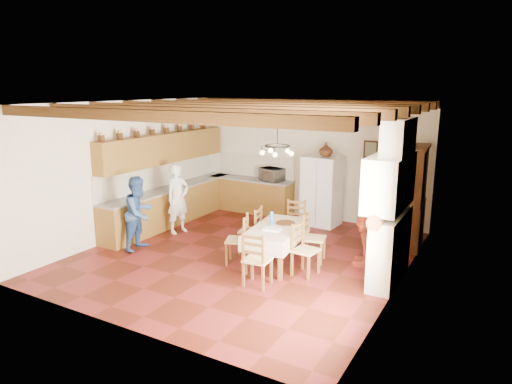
% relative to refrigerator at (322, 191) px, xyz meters
% --- Properties ---
extents(floor, '(6.00, 6.50, 0.02)m').
position_rel_refrigerator_xyz_m(floor, '(-0.55, -2.74, -0.85)').
color(floor, '#48170D').
rests_on(floor, ground).
extents(ceiling, '(6.00, 6.50, 0.02)m').
position_rel_refrigerator_xyz_m(ceiling, '(-0.55, -2.74, 2.17)').
color(ceiling, white).
rests_on(ceiling, ground).
extents(wall_back, '(6.00, 0.02, 3.00)m').
position_rel_refrigerator_xyz_m(wall_back, '(-0.55, 0.52, 0.66)').
color(wall_back, beige).
rests_on(wall_back, ground).
extents(wall_front, '(6.00, 0.02, 3.00)m').
position_rel_refrigerator_xyz_m(wall_front, '(-0.55, -6.00, 0.66)').
color(wall_front, beige).
rests_on(wall_front, ground).
extents(wall_left, '(0.02, 6.50, 3.00)m').
position_rel_refrigerator_xyz_m(wall_left, '(-3.56, -2.74, 0.66)').
color(wall_left, beige).
rests_on(wall_left, ground).
extents(wall_right, '(0.02, 6.50, 3.00)m').
position_rel_refrigerator_xyz_m(wall_right, '(2.46, -2.74, 0.66)').
color(wall_right, beige).
rests_on(wall_right, ground).
extents(ceiling_beams, '(6.00, 6.30, 0.16)m').
position_rel_refrigerator_xyz_m(ceiling_beams, '(-0.55, -2.74, 2.07)').
color(ceiling_beams, '#391E0D').
rests_on(ceiling_beams, ground).
extents(lower_cabinets_left, '(0.60, 4.30, 0.86)m').
position_rel_refrigerator_xyz_m(lower_cabinets_left, '(-3.25, -1.69, -0.41)').
color(lower_cabinets_left, brown).
rests_on(lower_cabinets_left, ground).
extents(lower_cabinets_back, '(2.30, 0.60, 0.86)m').
position_rel_refrigerator_xyz_m(lower_cabinets_back, '(-2.10, 0.21, -0.41)').
color(lower_cabinets_back, brown).
rests_on(lower_cabinets_back, ground).
extents(countertop_left, '(0.62, 4.30, 0.04)m').
position_rel_refrigerator_xyz_m(countertop_left, '(-3.25, -1.69, 0.04)').
color(countertop_left, slate).
rests_on(countertop_left, lower_cabinets_left).
extents(countertop_back, '(2.34, 0.62, 0.04)m').
position_rel_refrigerator_xyz_m(countertop_back, '(-2.10, 0.21, 0.04)').
color(countertop_back, slate).
rests_on(countertop_back, lower_cabinets_back).
extents(backsplash_left, '(0.03, 4.30, 0.60)m').
position_rel_refrigerator_xyz_m(backsplash_left, '(-3.54, -1.69, 0.36)').
color(backsplash_left, silver).
rests_on(backsplash_left, ground).
extents(backsplash_back, '(2.30, 0.03, 0.60)m').
position_rel_refrigerator_xyz_m(backsplash_back, '(-2.10, 0.49, 0.36)').
color(backsplash_back, silver).
rests_on(backsplash_back, ground).
extents(upper_cabinets, '(0.35, 4.20, 0.70)m').
position_rel_refrigerator_xyz_m(upper_cabinets, '(-3.38, -1.69, 1.01)').
color(upper_cabinets, brown).
rests_on(upper_cabinets, ground).
extents(fireplace, '(0.56, 1.60, 2.80)m').
position_rel_refrigerator_xyz_m(fireplace, '(2.17, -2.54, 0.56)').
color(fireplace, beige).
rests_on(fireplace, ground).
extents(wall_picture, '(0.34, 0.03, 0.42)m').
position_rel_refrigerator_xyz_m(wall_picture, '(1.00, 0.49, 1.01)').
color(wall_picture, '#301C17').
rests_on(wall_picture, ground).
extents(refrigerator, '(0.89, 0.75, 1.68)m').
position_rel_refrigerator_xyz_m(refrigerator, '(0.00, 0.00, 0.00)').
color(refrigerator, white).
rests_on(refrigerator, floor).
extents(hutch, '(0.58, 1.21, 2.13)m').
position_rel_refrigerator_xyz_m(hutch, '(2.20, -0.53, 0.22)').
color(hutch, '#36240F').
rests_on(hutch, floor).
extents(dining_table, '(1.03, 1.73, 0.72)m').
position_rel_refrigerator_xyz_m(dining_table, '(0.19, -2.79, -0.20)').
color(dining_table, '#F2E3CE').
rests_on(dining_table, floor).
extents(chandelier, '(0.47, 0.47, 0.03)m').
position_rel_refrigerator_xyz_m(chandelier, '(0.19, -2.79, 1.41)').
color(chandelier, black).
rests_on(chandelier, ground).
extents(chair_left_near, '(0.52, 0.54, 0.96)m').
position_rel_refrigerator_xyz_m(chair_left_near, '(-0.45, -3.16, -0.36)').
color(chair_left_near, brown).
rests_on(chair_left_near, floor).
extents(chair_left_far, '(0.47, 0.48, 0.96)m').
position_rel_refrigerator_xyz_m(chair_left_far, '(-0.52, -2.55, -0.36)').
color(chair_left_far, brown).
rests_on(chair_left_far, floor).
extents(chair_right_near, '(0.45, 0.47, 0.96)m').
position_rel_refrigerator_xyz_m(chair_right_near, '(0.90, -3.04, -0.36)').
color(chair_right_near, brown).
rests_on(chair_right_near, floor).
extents(chair_right_far, '(0.48, 0.49, 0.96)m').
position_rel_refrigerator_xyz_m(chair_right_far, '(0.78, -2.35, -0.36)').
color(chair_right_far, brown).
rests_on(chair_right_far, floor).
extents(chair_end_near, '(0.45, 0.43, 0.96)m').
position_rel_refrigerator_xyz_m(chair_end_near, '(0.37, -3.85, -0.36)').
color(chair_end_near, brown).
rests_on(chair_end_near, floor).
extents(chair_end_far, '(0.49, 0.47, 0.96)m').
position_rel_refrigerator_xyz_m(chair_end_far, '(0.07, -1.71, -0.36)').
color(chair_end_far, brown).
rests_on(chair_end_far, floor).
extents(person_man, '(0.52, 0.66, 1.60)m').
position_rel_refrigerator_xyz_m(person_man, '(-2.62, -2.22, -0.04)').
color(person_man, white).
rests_on(person_man, floor).
extents(person_woman_blue, '(0.64, 0.79, 1.54)m').
position_rel_refrigerator_xyz_m(person_woman_blue, '(-2.62, -3.46, -0.07)').
color(person_woman_blue, '#315797').
rests_on(person_woman_blue, floor).
extents(person_woman_red, '(0.54, 1.07, 1.75)m').
position_rel_refrigerator_xyz_m(person_woman_red, '(1.69, -2.06, 0.04)').
color(person_woman_red, '#C1472B').
rests_on(person_woman_red, floor).
extents(microwave, '(0.70, 0.58, 0.33)m').
position_rel_refrigerator_xyz_m(microwave, '(-1.47, 0.21, 0.23)').
color(microwave, silver).
rests_on(microwave, countertop_back).
extents(fridge_vase, '(0.35, 0.35, 0.33)m').
position_rel_refrigerator_xyz_m(fridge_vase, '(0.07, 0.00, 1.01)').
color(fridge_vase, '#36240F').
rests_on(fridge_vase, refrigerator).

